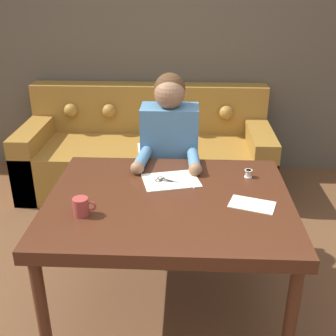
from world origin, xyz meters
TOP-DOWN VIEW (x-y plane):
  - ground_plane at (0.00, 0.00)m, footprint 16.00×16.00m
  - wall_back at (0.00, 2.17)m, footprint 8.00×0.06m
  - dining_table at (0.04, 0.08)m, footprint 1.28×1.01m
  - couch at (-0.24, 1.72)m, footprint 2.20×0.91m
  - person at (0.01, 0.73)m, footprint 0.42×0.56m
  - pattern_paper_main at (0.04, 0.28)m, footprint 0.36×0.30m
  - pattern_paper_offcut at (0.46, 0.03)m, footprint 0.26×0.20m
  - scissors at (0.03, 0.27)m, footprint 0.24×0.13m
  - mug at (-0.38, -0.11)m, footprint 0.11×0.08m
  - thread_spool at (0.48, 0.35)m, footprint 0.04×0.04m

SIDE VIEW (x-z plane):
  - ground_plane at x=0.00m, z-range 0.00..0.00m
  - couch at x=-0.24m, z-range -0.13..0.75m
  - person at x=0.01m, z-range 0.00..1.26m
  - dining_table at x=0.04m, z-range 0.30..1.06m
  - pattern_paper_main at x=0.04m, z-range 0.75..0.76m
  - pattern_paper_offcut at x=0.46m, z-range 0.75..0.76m
  - scissors at x=0.03m, z-range 0.75..0.76m
  - thread_spool at x=0.48m, z-range 0.75..0.80m
  - mug at x=-0.38m, z-range 0.75..0.84m
  - wall_back at x=0.00m, z-range 0.00..2.60m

